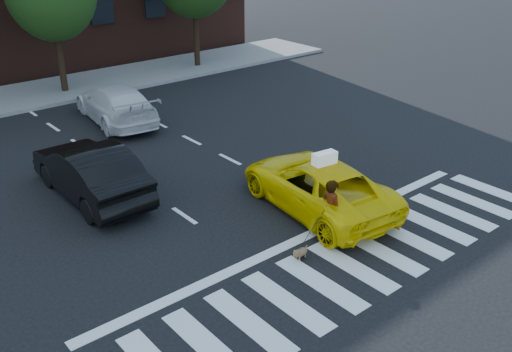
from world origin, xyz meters
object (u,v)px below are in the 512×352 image
at_px(taxi, 318,185).
at_px(white_suv, 116,104).
at_px(woman, 331,211).
at_px(black_sedan, 90,171).
at_px(dog, 300,253).

bearing_deg(taxi, white_suv, -77.78).
distance_m(taxi, woman, 1.71).
distance_m(taxi, white_suv, 9.78).
xyz_separation_m(taxi, woman, (-0.97, -1.40, 0.14)).
xyz_separation_m(black_sedan, dog, (2.25, -6.02, -0.60)).
height_order(taxi, black_sedan, black_sedan).
bearing_deg(taxi, dog, 43.31).
bearing_deg(white_suv, dog, 91.19).
bearing_deg(woman, white_suv, 6.78).
bearing_deg(black_sedan, dog, 110.82).
relative_size(taxi, black_sedan, 1.05).
height_order(black_sedan, white_suv, black_sedan).
xyz_separation_m(white_suv, woman, (-0.12, -11.14, 0.11)).
xyz_separation_m(black_sedan, woman, (3.36, -5.90, 0.05)).
xyz_separation_m(taxi, black_sedan, (-4.33, 4.50, 0.09)).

